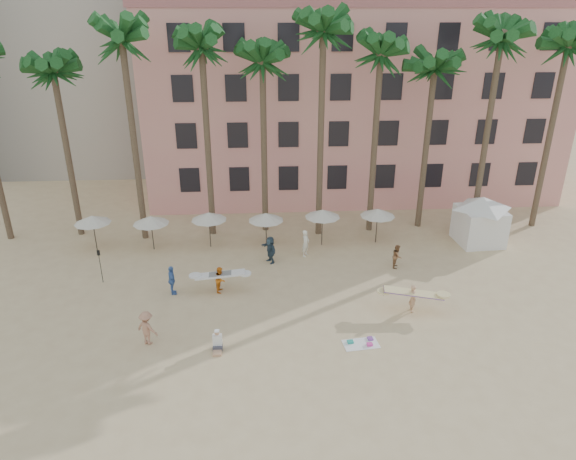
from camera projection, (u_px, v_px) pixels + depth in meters
The scene contains 11 objects.
ground at pixel (292, 351), 25.63m from camera, with size 120.00×120.00×0.00m, color #D1B789.
pink_hotel at pixel (349, 101), 46.67m from camera, with size 35.00×14.00×16.00m, color #E29989.
palm_row at pixel (285, 54), 34.26m from camera, with size 44.40×5.40×16.30m.
umbrella_row at pixel (237, 216), 35.99m from camera, with size 22.50×2.70×2.73m.
cabana at pixel (481, 216), 36.76m from camera, with size 4.77×4.77×3.50m.
beach_towel at pixel (362, 343), 26.17m from camera, with size 1.91×1.21×0.14m.
carrier_yellow at pixel (413, 296), 28.66m from camera, with size 3.35×1.30×1.65m.
carrier_white at pixel (220, 278), 30.72m from camera, with size 2.99×0.87×1.61m.
beachgoers at pixel (250, 272), 31.34m from camera, with size 15.89×10.61×1.90m.
paddle at pixel (100, 262), 31.50m from camera, with size 0.18×0.04×2.23m.
seated_man at pixel (217, 343), 25.59m from camera, with size 0.47×0.83×1.08m.
Camera 1 is at (-1.50, -21.08, 15.71)m, focal length 32.00 mm.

